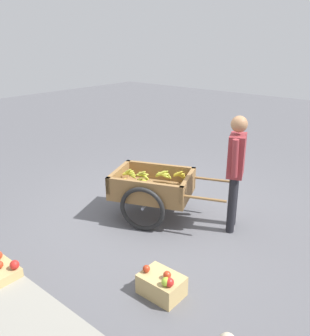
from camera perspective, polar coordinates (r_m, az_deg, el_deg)
name	(u,v)px	position (r m, az deg, el deg)	size (l,w,h in m)	color
ground_plane	(157,214)	(5.35, 0.27, -7.51)	(24.00, 24.00, 0.00)	#56565B
fruit_cart	(153,189)	(5.13, -0.40, -3.35)	(1.81, 1.32, 0.73)	olive
vendor_person	(236,164)	(4.73, 12.92, 0.64)	(0.31, 0.54, 1.58)	black
plastic_bucket	(149,178)	(6.32, -0.92, -1.57)	(0.29, 0.29, 0.28)	#1966B2
mixed_fruit_crate	(162,285)	(3.81, 1.08, -18.28)	(0.44, 0.32, 0.31)	tan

